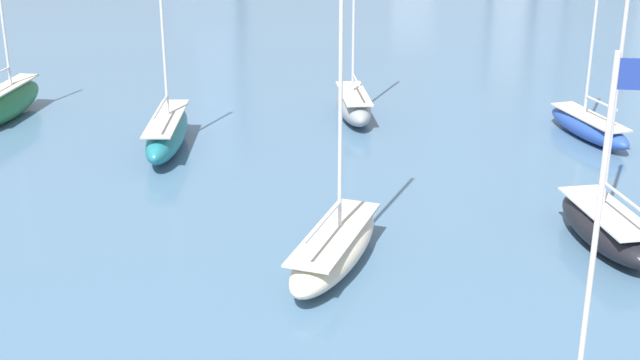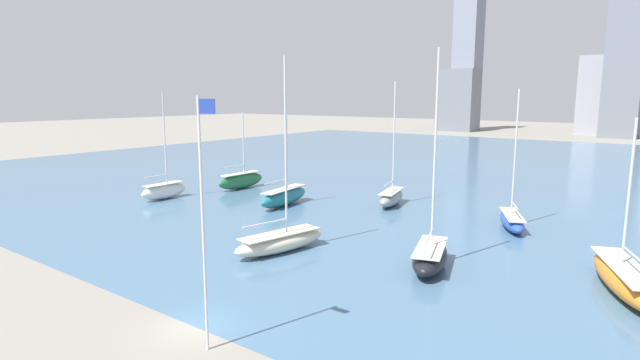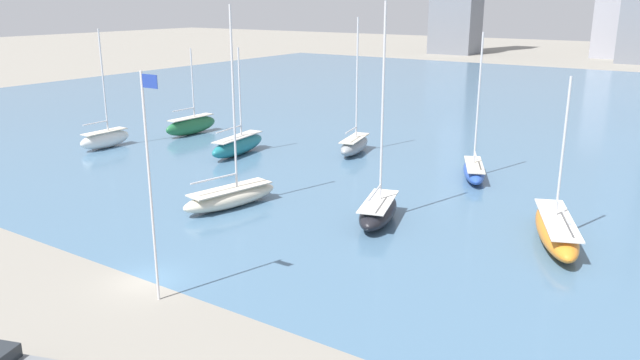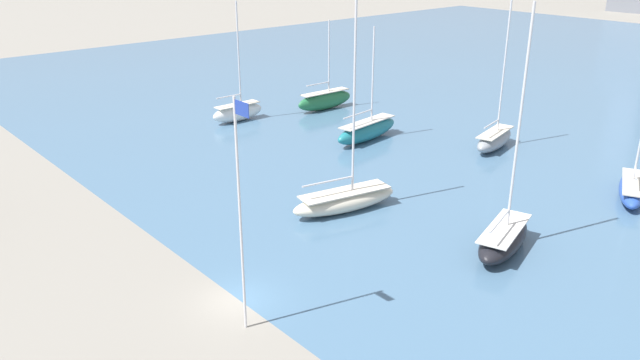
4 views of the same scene
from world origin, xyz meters
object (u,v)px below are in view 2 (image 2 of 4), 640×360
flag_pole (203,218)px  sailboat_blue (512,220)px  sailboat_black (430,256)px  sailboat_gray (391,197)px  sailboat_white (164,190)px  sailboat_cream (280,241)px  sailboat_green (241,180)px  sailboat_teal (284,196)px  sailboat_orange (624,278)px

flag_pole → sailboat_blue: 34.81m
sailboat_blue → sailboat_black: 15.75m
sailboat_gray → sailboat_blue: (14.56, -2.23, -0.16)m
sailboat_white → sailboat_black: sailboat_black is taller
sailboat_cream → sailboat_green: 29.89m
sailboat_green → sailboat_black: bearing=-22.0°
flag_pole → sailboat_white: size_ratio=0.97×
sailboat_black → sailboat_green: bearing=139.8°
sailboat_white → sailboat_black: bearing=-6.8°
sailboat_white → sailboat_blue: (39.52, 11.45, -0.25)m
sailboat_teal → sailboat_black: sailboat_black is taller
sailboat_gray → sailboat_cream: 21.47m
flag_pole → sailboat_orange: size_ratio=1.12×
sailboat_teal → sailboat_orange: bearing=-18.5°
flag_pole → sailboat_teal: flag_pole is taller
sailboat_blue → sailboat_cream: (-13.41, -19.20, 0.08)m
sailboat_cream → sailboat_gray: bearing=105.1°
sailboat_white → sailboat_orange: size_ratio=1.15×
sailboat_gray → sailboat_teal: bearing=-156.4°
sailboat_black → sailboat_blue: bearing=67.1°
sailboat_black → sailboat_green: 38.29m
sailboat_blue → sailboat_black: size_ratio=0.83×
sailboat_orange → sailboat_green: bearing=143.5°
flag_pole → sailboat_green: flag_pole is taller
sailboat_black → sailboat_cream: (-11.80, -3.53, -0.07)m
sailboat_gray → sailboat_blue: size_ratio=1.08×
sailboat_teal → sailboat_white: bearing=-165.0°
flag_pole → sailboat_blue: (5.65, 33.80, -6.08)m
sailboat_teal → sailboat_white: size_ratio=0.87×
sailboat_teal → sailboat_gray: 12.75m
sailboat_white → sailboat_green: 11.19m
sailboat_orange → sailboat_blue: 16.34m
sailboat_orange → sailboat_cream: sailboat_cream is taller
sailboat_green → sailboat_teal: bearing=-20.6°
flag_pole → sailboat_white: bearing=146.6°
flag_pole → sailboat_black: 19.50m
sailboat_teal → sailboat_black: (23.18, -10.29, -0.08)m
sailboat_teal → sailboat_blue: bearing=4.9°
sailboat_white → sailboat_black: 38.15m
sailboat_teal → sailboat_black: 25.36m
flag_pole → sailboat_teal: (-19.13, 28.42, -5.85)m
sailboat_white → sailboat_cream: (26.12, -7.75, -0.17)m
sailboat_black → sailboat_cream: 12.32m
sailboat_gray → sailboat_black: size_ratio=0.89×
sailboat_white → sailboat_blue: size_ratio=0.98×
sailboat_orange → sailboat_black: 12.70m
sailboat_black → sailboat_gray: bearing=108.9°
sailboat_teal → sailboat_green: sailboat_teal is taller
flag_pole → sailboat_gray: bearing=103.9°
flag_pole → sailboat_blue: bearing=80.5°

